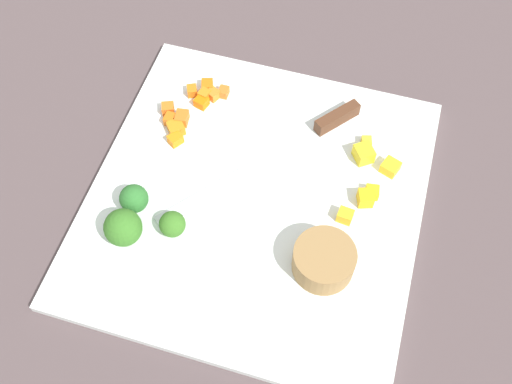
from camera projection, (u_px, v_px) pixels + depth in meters
ground_plane at (256, 201)px, 0.73m from camera, size 4.00×4.00×0.00m
cutting_board at (256, 199)px, 0.72m from camera, size 0.41×0.40×0.01m
prep_bowl at (324, 260)px, 0.66m from camera, size 0.07×0.07×0.04m
chef_knife at (298, 141)px, 0.75m from camera, size 0.24×0.20×0.02m
carrot_dice_0 at (192, 91)px, 0.80m from camera, size 0.02×0.02×0.01m
carrot_dice_1 at (205, 95)px, 0.79m from camera, size 0.02×0.02×0.01m
carrot_dice_2 at (170, 119)px, 0.77m from camera, size 0.02×0.01×0.01m
carrot_dice_3 at (182, 118)px, 0.77m from camera, size 0.02×0.02×0.02m
carrot_dice_4 at (224, 92)px, 0.80m from camera, size 0.02×0.01×0.01m
carrot_dice_5 at (207, 86)px, 0.80m from camera, size 0.02×0.02×0.01m
carrot_dice_6 at (201, 102)px, 0.79m from camera, size 0.02×0.02×0.01m
carrot_dice_7 at (168, 109)px, 0.78m from camera, size 0.02×0.02×0.01m
carrot_dice_8 at (213, 94)px, 0.79m from camera, size 0.02×0.02×0.01m
carrot_dice_9 at (175, 139)px, 0.75m from camera, size 0.02×0.02×0.01m
carrot_dice_10 at (176, 128)px, 0.76m from camera, size 0.03×0.03×0.01m
pepper_dice_0 at (366, 142)px, 0.75m from camera, size 0.02×0.02×0.01m
pepper_dice_1 at (372, 192)px, 0.71m from camera, size 0.02×0.02×0.01m
pepper_dice_2 at (364, 154)px, 0.74m from camera, size 0.03×0.03×0.02m
pepper_dice_3 at (346, 212)px, 0.70m from camera, size 0.02×0.02×0.02m
pepper_dice_4 at (390, 167)px, 0.73m from camera, size 0.03×0.03×0.01m
pepper_dice_5 at (366, 198)px, 0.71m from camera, size 0.02×0.02×0.02m
broccoli_floret_0 at (123, 228)px, 0.67m from camera, size 0.04×0.04×0.05m
broccoli_floret_1 at (134, 199)px, 0.69m from camera, size 0.03×0.03×0.04m
broccoli_floret_2 at (172, 224)px, 0.68m from camera, size 0.03×0.03×0.03m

